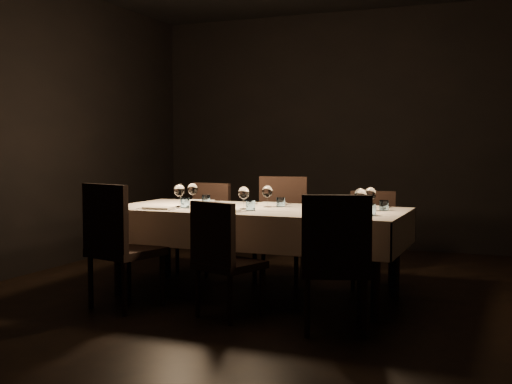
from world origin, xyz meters
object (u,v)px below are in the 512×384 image
at_px(chair_near_left, 118,241).
at_px(chair_near_center, 222,254).
at_px(chair_far_right, 372,233).
at_px(dining_table, 256,217).
at_px(chair_far_left, 206,223).
at_px(chair_far_center, 281,223).
at_px(chair_near_right, 335,257).

distance_m(chair_near_left, chair_near_center, 0.89).
bearing_deg(chair_near_left, chair_far_right, -120.61).
height_order(dining_table, chair_near_center, chair_near_center).
relative_size(dining_table, chair_far_left, 2.77).
relative_size(chair_far_center, chair_far_right, 1.14).
bearing_deg(dining_table, chair_near_right, -42.09).
bearing_deg(chair_near_center, chair_far_left, -40.20).
height_order(chair_near_right, chair_far_left, chair_near_right).
xyz_separation_m(chair_near_center, chair_near_right, (0.88, -0.06, 0.04)).
bearing_deg(chair_near_left, chair_near_right, -165.35).
bearing_deg(chair_far_center, chair_far_left, 166.58).
distance_m(chair_near_right, chair_far_right, 1.66).
bearing_deg(chair_far_center, dining_table, -95.54).
xyz_separation_m(chair_near_center, chair_far_right, (0.79, 1.60, -0.01)).
relative_size(chair_near_center, chair_far_left, 0.97).
bearing_deg(chair_far_center, chair_near_left, -125.49).
height_order(chair_near_right, chair_far_right, chair_near_right).
bearing_deg(chair_far_left, chair_far_right, 6.87).
bearing_deg(chair_near_right, dining_table, -60.28).
distance_m(chair_far_left, chair_far_right, 1.73).
xyz_separation_m(chair_near_left, chair_near_center, (0.88, 0.05, -0.05)).
distance_m(dining_table, chair_near_left, 1.19).
distance_m(dining_table, chair_near_center, 0.81).
distance_m(chair_far_center, chair_far_right, 0.89).
xyz_separation_m(dining_table, chair_far_center, (-0.06, 0.78, -0.14)).
xyz_separation_m(chair_near_right, chair_far_center, (-0.98, 1.62, 0.01)).
bearing_deg(chair_near_right, chair_near_center, -21.88).
bearing_deg(chair_far_right, chair_far_center, 170.42).
relative_size(chair_near_left, chair_far_center, 1.01).
relative_size(dining_table, chair_near_left, 2.52).
height_order(dining_table, chair_near_right, chair_near_right).
bearing_deg(chair_far_left, chair_near_center, -52.32).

